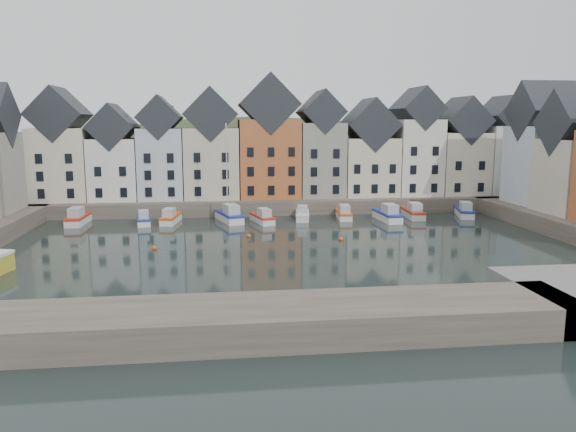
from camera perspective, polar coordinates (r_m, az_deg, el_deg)
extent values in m
plane|color=black|center=(56.50, 0.52, -3.72)|extent=(260.00, 260.00, 0.00)
cube|color=#464036|center=(85.66, -2.12, 1.52)|extent=(90.00, 16.00, 2.00)
cube|color=#464036|center=(34.76, -11.34, -10.80)|extent=(50.00, 6.00, 2.00)
ellipsoid|color=#28341A|center=(115.00, -3.18, -6.08)|extent=(153.60, 70.40, 64.00)
sphere|color=black|center=(105.74, -10.74, 7.08)|extent=(5.77, 5.77, 5.77)
sphere|color=black|center=(119.74, 8.59, 7.13)|extent=(5.27, 5.27, 5.27)
sphere|color=black|center=(115.62, 12.81, 6.80)|extent=(5.07, 5.07, 5.07)
sphere|color=black|center=(111.91, 4.09, 6.90)|extent=(5.01, 5.01, 5.01)
sphere|color=black|center=(115.38, -22.43, 5.67)|extent=(3.94, 3.94, 3.94)
sphere|color=black|center=(120.24, 10.25, 7.07)|extent=(5.21, 5.21, 5.21)
sphere|color=black|center=(113.62, -2.39, 7.21)|extent=(5.45, 5.45, 5.45)
sphere|color=black|center=(112.40, 16.70, 6.22)|extent=(4.49, 4.49, 4.49)
cube|color=beige|center=(85.58, -21.95, 4.89)|extent=(7.67, 8.00, 10.07)
cube|color=black|center=(85.38, -22.24, 9.53)|extent=(7.67, 8.16, 7.67)
cube|color=white|center=(84.06, -17.11, 4.59)|extent=(6.56, 8.00, 8.61)
cube|color=black|center=(83.80, -17.31, 8.63)|extent=(6.56, 8.16, 6.56)
cube|color=silver|center=(83.12, -12.68, 5.21)|extent=(6.20, 8.00, 10.02)
cube|color=black|center=(82.91, -12.85, 9.73)|extent=(6.20, 8.16, 6.20)
cube|color=beige|center=(82.73, -7.76, 5.36)|extent=(7.70, 8.00, 10.08)
cube|color=black|center=(82.52, -7.87, 10.17)|extent=(7.70, 8.16, 7.70)
cube|color=#B35E33|center=(83.00, -1.98, 5.87)|extent=(8.69, 8.00, 11.28)
cube|color=black|center=(82.87, -2.01, 11.26)|extent=(8.69, 8.16, 8.69)
cube|color=gray|center=(84.05, 3.29, 5.74)|extent=(6.43, 8.00, 10.78)
cube|color=black|center=(83.88, 3.34, 10.50)|extent=(6.43, 8.16, 6.43)
cube|color=beige|center=(85.74, 8.11, 4.99)|extent=(7.88, 8.00, 8.56)
cube|color=black|center=(85.48, 8.21, 9.15)|extent=(7.88, 8.16, 7.88)
cube|color=silver|center=(87.84, 12.78, 5.84)|extent=(6.50, 8.00, 11.27)
cube|color=black|center=(87.70, 12.96, 10.57)|extent=(6.50, 8.16, 6.50)
cube|color=beige|center=(90.51, 16.96, 5.15)|extent=(7.23, 8.00, 9.32)
cube|color=black|center=(90.29, 17.16, 9.23)|extent=(7.23, 8.16, 7.23)
cube|color=white|center=(93.47, 20.83, 5.37)|extent=(6.18, 8.00, 10.32)
cube|color=black|center=(93.29, 21.08, 9.47)|extent=(6.18, 8.16, 6.18)
cube|color=silver|center=(83.14, 24.41, 4.72)|extent=(7.47, 8.00, 10.38)
cube|color=black|center=(82.95, 24.76, 9.66)|extent=(7.62, 8.00, 8.00)
sphere|color=#C74C17|center=(63.89, -3.99, -2.04)|extent=(0.50, 0.50, 0.50)
sphere|color=#C74C17|center=(62.30, 5.40, -2.36)|extent=(0.50, 0.50, 0.50)
sphere|color=#C74C17|center=(59.31, -13.43, -3.20)|extent=(0.50, 0.50, 0.50)
cube|color=silver|center=(76.99, -20.49, -0.47)|extent=(2.13, 6.41, 1.16)
cube|color=#B32A19|center=(76.89, -20.52, -0.01)|extent=(2.24, 6.54, 0.26)
cube|color=#A9B0B1|center=(75.89, -20.73, 0.35)|extent=(1.57, 2.59, 1.27)
cube|color=silver|center=(74.28, -14.45, -0.57)|extent=(2.31, 5.43, 0.96)
cube|color=navy|center=(74.19, -14.46, -0.17)|extent=(2.41, 5.54, 0.22)
cube|color=#A9B0B1|center=(73.33, -14.47, 0.14)|extent=(1.51, 2.26, 1.05)
cube|color=silver|center=(74.48, -11.80, -0.42)|extent=(2.51, 5.80, 1.03)
cube|color=#C74C17|center=(74.38, -11.82, 0.00)|extent=(2.62, 5.92, 0.23)
cube|color=#A9B0B1|center=(73.49, -11.98, 0.33)|extent=(1.63, 2.42, 1.12)
cube|color=silver|center=(74.27, -6.00, -0.25)|extent=(3.77, 6.97, 1.22)
cube|color=navy|center=(74.16, -6.01, 0.26)|extent=(3.91, 7.13, 0.28)
cube|color=#A9B0B1|center=(73.11, -5.79, 0.66)|extent=(2.23, 3.00, 1.34)
cylinder|color=silver|center=(74.10, -6.24, 4.63)|extent=(0.16, 0.16, 12.24)
cube|color=silver|center=(73.00, -2.65, -0.43)|extent=(3.01, 5.78, 1.02)
cube|color=#B32A19|center=(72.90, -2.65, 0.00)|extent=(3.13, 5.91, 0.23)
cube|color=#A9B0B1|center=(72.04, -2.44, 0.33)|extent=(1.81, 2.47, 1.11)
cube|color=silver|center=(75.46, 1.47, -0.09)|extent=(2.45, 5.76, 1.02)
cube|color=silver|center=(75.37, 1.47, 0.32)|extent=(2.56, 5.88, 0.23)
cube|color=#A9B0B1|center=(74.45, 1.48, 0.64)|extent=(1.61, 2.39, 1.11)
cube|color=silver|center=(76.48, 5.69, -0.01)|extent=(2.26, 5.70, 1.02)
cube|color=#C74C17|center=(76.39, 5.70, 0.40)|extent=(2.37, 5.82, 0.23)
cube|color=#A9B0B1|center=(75.49, 5.77, 0.72)|extent=(1.53, 2.35, 1.11)
cube|color=silver|center=(75.71, 10.04, -0.16)|extent=(2.32, 6.63, 1.20)
cube|color=navy|center=(75.60, 10.05, 0.33)|extent=(2.43, 6.77, 0.27)
cube|color=#A9B0B1|center=(74.60, 10.32, 0.70)|extent=(1.67, 2.69, 1.31)
cube|color=silver|center=(78.61, 12.57, 0.09)|extent=(2.24, 6.22, 1.12)
cube|color=#B32A19|center=(78.52, 12.58, 0.53)|extent=(2.35, 6.34, 0.25)
cube|color=#A9B0B1|center=(77.56, 12.78, 0.87)|extent=(1.59, 2.53, 1.22)
cube|color=silver|center=(81.55, 17.47, 0.21)|extent=(3.31, 6.25, 1.10)
cube|color=navy|center=(81.46, 17.49, 0.63)|extent=(3.44, 6.39, 0.25)
cube|color=#A9B0B1|center=(80.50, 17.61, 0.95)|extent=(1.98, 2.68, 1.20)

